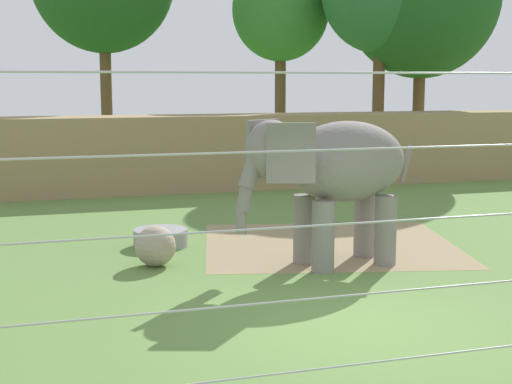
{
  "coord_description": "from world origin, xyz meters",
  "views": [
    {
      "loc": [
        -4.18,
        -9.11,
        3.34
      ],
      "look_at": [
        -0.47,
        3.14,
        1.4
      ],
      "focal_mm": 51.75,
      "sensor_mm": 36.0,
      "label": 1
    }
  ],
  "objects": [
    {
      "name": "enrichment_ball",
      "position": [
        -2.15,
        3.9,
        0.37
      ],
      "size": [
        0.74,
        0.74,
        0.74
      ],
      "primitive_type": "sphere",
      "color": "gray",
      "rests_on": "ground"
    },
    {
      "name": "tree_behind_wall",
      "position": [
        5.39,
        19.15,
        6.05
      ],
      "size": [
        3.84,
        3.84,
        8.12
      ],
      "color": "brown",
      "rests_on": "ground"
    },
    {
      "name": "water_tub",
      "position": [
        -1.79,
        5.5,
        0.18
      ],
      "size": [
        1.1,
        1.1,
        0.35
      ],
      "color": "gray",
      "rests_on": "ground"
    },
    {
      "name": "cable_fence",
      "position": [
        0.0,
        -2.93,
        1.79
      ],
      "size": [
        12.74,
        0.26,
        3.55
      ],
      "color": "brown",
      "rests_on": "ground"
    },
    {
      "name": "dirt_patch",
      "position": [
        1.56,
        4.64,
        0.0
      ],
      "size": [
        5.96,
        5.52,
        0.01
      ],
      "primitive_type": "cube",
      "rotation": [
        0.0,
        0.0,
        -0.23
      ],
      "color": "#937F5B",
      "rests_on": "ground"
    },
    {
      "name": "embankment_wall",
      "position": [
        0.0,
        13.1,
        1.14
      ],
      "size": [
        36.0,
        1.8,
        2.29
      ],
      "primitive_type": "cube",
      "color": "#997F56",
      "rests_on": "ground"
    },
    {
      "name": "elephant",
      "position": [
        0.93,
        3.03,
        1.77
      ],
      "size": [
        3.6,
        1.68,
        2.68
      ],
      "color": "gray",
      "rests_on": "ground"
    },
    {
      "name": "ground_plane",
      "position": [
        0.0,
        0.0,
        0.0
      ],
      "size": [
        120.0,
        120.0,
        0.0
      ],
      "primitive_type": "plane",
      "color": "#5B7F3D"
    }
  ]
}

